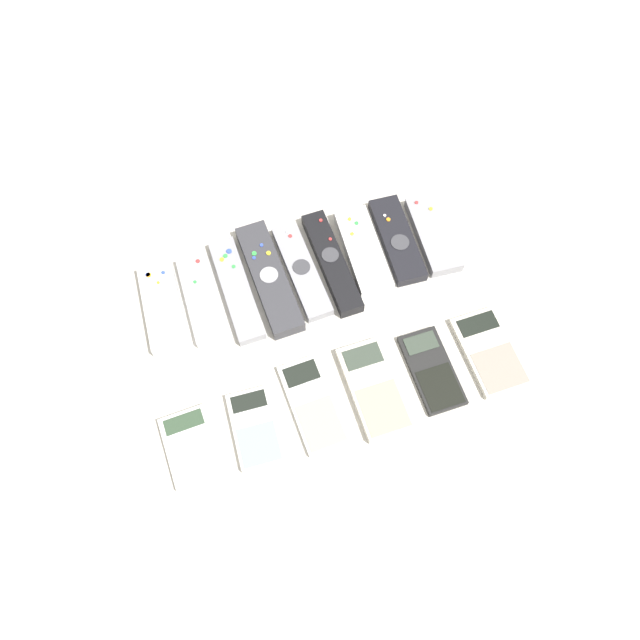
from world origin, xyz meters
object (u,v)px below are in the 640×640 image
Objects in this scene: remote_6 at (363,251)px; remote_7 at (397,240)px; calculator_1 at (255,428)px; remote_8 at (433,234)px; remote_4 at (303,271)px; remote_1 at (202,299)px; calculator_4 at (432,370)px; calculator_0 at (192,447)px; remote_3 at (269,278)px; remote_5 at (332,262)px; remote_0 at (163,307)px; remote_2 at (236,290)px; calculator_3 at (374,388)px; calculator_5 at (490,351)px; calculator_2 at (313,404)px.

remote_6 reaches higher than remote_7.
remote_8 is at bearing 33.99° from calculator_1.
remote_4 is 0.24m from remote_8.
remote_1 is 1.19× the size of calculator_4.
remote_4 is 0.27m from calculator_4.
remote_3 is at bearing 49.01° from calculator_0.
remote_5 is 1.73× the size of calculator_0.
remote_2 is (0.12, -0.00, -0.00)m from remote_0.
remote_8 is 0.30m from calculator_3.
remote_6 is 0.35m from calculator_1.
remote_1 reaches higher than calculator_4.
remote_1 is at bearing -176.68° from remote_6.
remote_4 is 0.11m from remote_6.
calculator_3 reaches higher than calculator_0.
remote_7 reaches higher than calculator_0.
remote_4 is at bearing -175.28° from remote_6.
remote_0 is at bearing -176.57° from remote_7.
calculator_1 is (-0.15, -0.24, -0.00)m from remote_4.
remote_0 is 1.16× the size of calculator_4.
remote_2 is at bearing -176.25° from remote_6.
remote_3 is 0.23m from remote_7.
remote_4 is 0.17m from remote_7.
remote_8 is (0.19, -0.00, -0.00)m from remote_5.
calculator_5 is (0.49, 0.00, -0.00)m from calculator_0.
remote_1 is 1.41× the size of calculator_0.
remote_1 is (0.07, -0.00, -0.00)m from remote_0.
calculator_3 is at bearing -46.80° from remote_1.
remote_8 is 0.23m from calculator_5.
remote_3 is 0.11m from remote_5.
calculator_0 and calculator_1 have the same top height.
calculator_4 is 0.97× the size of calculator_5.
remote_6 is (0.28, 0.00, 0.00)m from remote_1.
remote_0 reaches higher than remote_7.
calculator_2 is at bearing 178.37° from calculator_5.
remote_7 is 0.33m from calculator_2.
remote_0 is 0.79× the size of remote_5.
calculator_3 is at bearing -179.43° from calculator_4.
remote_7 is at bearing 39.81° from calculator_1.
remote_1 is at bearing 176.95° from remote_4.
calculator_1 is (0.09, -0.24, -0.00)m from remote_0.
remote_4 is at bearing 135.25° from calculator_5.
calculator_4 is (0.32, -0.23, -0.00)m from remote_1.
remote_5 is (0.23, -0.00, 0.00)m from remote_1.
remote_1 is at bearing 70.39° from calculator_0.
remote_3 is 1.52× the size of calculator_5.
remote_7 is (0.17, 0.01, 0.00)m from remote_4.
calculator_4 is at bearing -4.05° from calculator_2.
remote_6 is at bearing 45.62° from calculator_1.
remote_8 is at bearing 35.13° from calculator_2.
remote_1 is 1.03× the size of remote_8.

